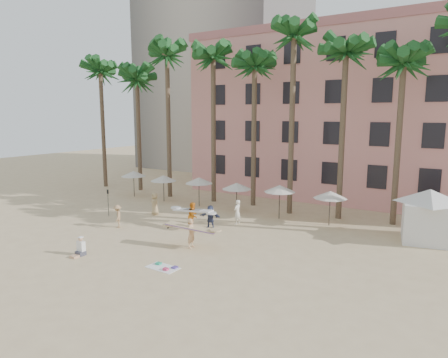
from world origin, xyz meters
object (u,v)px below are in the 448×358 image
at_px(cabana, 429,211).
at_px(carrier_yellow, 191,231).
at_px(carrier_white, 193,215).
at_px(pink_hotel, 374,117).

relative_size(cabana, carrier_yellow, 1.57).
bearing_deg(carrier_yellow, cabana, 36.63).
xyz_separation_m(cabana, carrier_white, (-14.76, -5.75, -1.03)).
distance_m(pink_hotel, cabana, 16.41).
xyz_separation_m(cabana, carrier_yellow, (-12.35, -9.19, -1.02)).
height_order(carrier_yellow, carrier_white, carrier_white).
relative_size(cabana, carrier_white, 1.66).
xyz_separation_m(pink_hotel, cabana, (6.62, -13.79, -5.93)).
relative_size(pink_hotel, carrier_yellow, 10.52).
bearing_deg(pink_hotel, cabana, -64.35).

